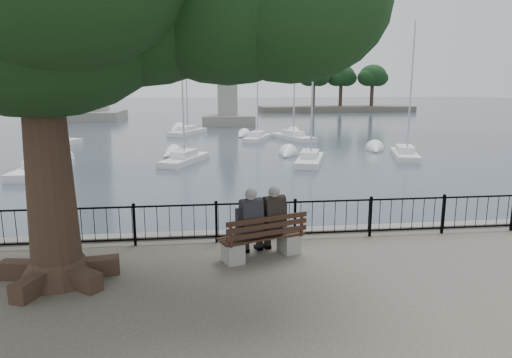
{
  "coord_description": "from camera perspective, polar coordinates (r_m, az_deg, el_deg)",
  "views": [
    {
      "loc": [
        -1.31,
        -8.49,
        3.85
      ],
      "look_at": [
        0.0,
        2.5,
        1.6
      ],
      "focal_mm": 32.0,
      "sensor_mm": 36.0,
      "label": 1
    }
  ],
  "objects": [
    {
      "name": "harbor",
      "position": [
        12.35,
        -0.28,
        -9.13
      ],
      "size": [
        260.0,
        260.0,
        1.2
      ],
      "color": "slate",
      "rests_on": "ground"
    },
    {
      "name": "railing",
      "position": [
        11.54,
        0.0,
        -5.07
      ],
      "size": [
        22.06,
        0.06,
        1.0
      ],
      "color": "black",
      "rests_on": "ground"
    },
    {
      "name": "bench",
      "position": [
        10.48,
        0.84,
        -7.92
      ],
      "size": [
        2.07,
        1.22,
        1.05
      ],
      "color": "gray",
      "rests_on": "ground"
    },
    {
      "name": "person_left",
      "position": [
        10.32,
        -1.0,
        -5.89
      ],
      "size": [
        0.67,
        0.91,
        1.66
      ],
      "color": "black",
      "rests_on": "ground"
    },
    {
      "name": "person_right",
      "position": [
        10.57,
        1.85,
        -5.48
      ],
      "size": [
        0.67,
        0.91,
        1.66
      ],
      "color": "black",
      "rests_on": "ground"
    },
    {
      "name": "lighthouse",
      "position": [
        72.88,
        -20.96,
        17.1
      ],
      "size": [
        10.01,
        10.01,
        30.64
      ],
      "color": "slate",
      "rests_on": "ground"
    },
    {
      "name": "lion_monument",
      "position": [
        58.56,
        -3.6,
        9.05
      ],
      "size": [
        6.47,
        6.47,
        9.43
      ],
      "color": "slate",
      "rests_on": "ground"
    },
    {
      "name": "sailboat_a",
      "position": [
        28.76,
        -25.22,
        1.28
      ],
      "size": [
        2.02,
        6.05,
        10.7
      ],
      "color": "silver",
      "rests_on": "ground"
    },
    {
      "name": "sailboat_b",
      "position": [
        29.89,
        -8.9,
        2.64
      ],
      "size": [
        3.3,
        5.17,
        10.78
      ],
      "color": "silver",
      "rests_on": "ground"
    },
    {
      "name": "sailboat_c",
      "position": [
        29.57,
        6.74,
        2.61
      ],
      "size": [
        3.01,
        5.35,
        11.07
      ],
      "color": "silver",
      "rests_on": "ground"
    },
    {
      "name": "sailboat_d",
      "position": [
        33.38,
        18.11,
        3.05
      ],
      "size": [
        3.02,
        5.51,
        9.3
      ],
      "color": "silver",
      "rests_on": "ground"
    },
    {
      "name": "sailboat_e",
      "position": [
        41.26,
        -23.68,
        4.24
      ],
      "size": [
        3.11,
        5.55,
        11.73
      ],
      "color": "silver",
      "rests_on": "ground"
    },
    {
      "name": "sailboat_f",
      "position": [
        42.15,
        0.13,
        5.3
      ],
      "size": [
        3.28,
        5.26,
        10.31
      ],
      "color": "silver",
      "rests_on": "ground"
    },
    {
      "name": "sailboat_g",
      "position": [
        42.74,
        4.62,
        5.35
      ],
      "size": [
        3.52,
        6.03,
        11.13
      ],
      "color": "silver",
      "rests_on": "ground"
    },
    {
      "name": "sailboat_h",
      "position": [
        47.92,
        -8.52,
        6.06
      ],
      "size": [
        4.05,
        6.3,
        15.63
      ],
      "color": "silver",
      "rests_on": "ground"
    },
    {
      "name": "far_shore",
      "position": [
        91.96,
        10.37,
        10.76
      ],
      "size": [
        30.0,
        8.6,
        9.18
      ],
      "color": "#4E473D",
      "rests_on": "ground"
    }
  ]
}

